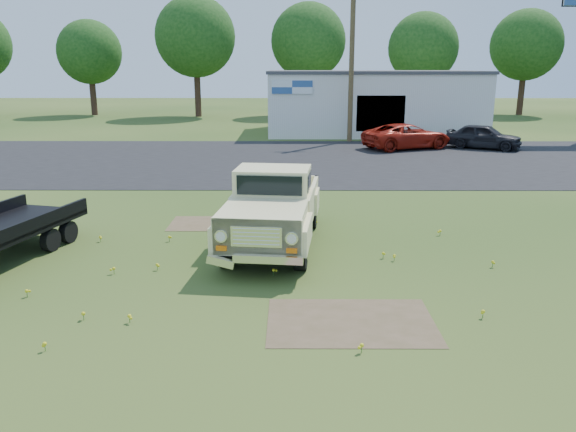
{
  "coord_description": "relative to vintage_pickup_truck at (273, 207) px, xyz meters",
  "views": [
    {
      "loc": [
        0.41,
        -12.26,
        4.46
      ],
      "look_at": [
        0.35,
        1.0,
        0.91
      ],
      "focal_mm": 35.0,
      "sensor_mm": 36.0,
      "label": 1
    }
  ],
  "objects": [
    {
      "name": "vintage_pickup_truck",
      "position": [
        0.0,
        0.0,
        0.0
      ],
      "size": [
        2.75,
        5.78,
        2.03
      ],
      "primitive_type": null,
      "rotation": [
        0.0,
        0.0,
        -0.11
      ],
      "color": "beige",
      "rests_on": "ground"
    },
    {
      "name": "dirt_patch_a",
      "position": [
        1.53,
        -4.49,
        -1.01
      ],
      "size": [
        3.0,
        2.0,
        0.01
      ],
      "primitive_type": "cube",
      "color": "brown",
      "rests_on": "ground"
    },
    {
      "name": "commercial_building",
      "position": [
        6.02,
        25.5,
        1.09
      ],
      "size": [
        14.2,
        8.2,
        4.15
      ],
      "color": "silver",
      "rests_on": "ground"
    },
    {
      "name": "treeline_d",
      "position": [
        2.03,
        39.01,
        5.6
      ],
      "size": [
        6.72,
        6.72,
        10.0
      ],
      "color": "#3A241A",
      "rests_on": "ground"
    },
    {
      "name": "dark_sedan",
      "position": [
        11.11,
        17.36,
        -0.33
      ],
      "size": [
        4.29,
        3.3,
        1.36
      ],
      "primitive_type": "imported",
      "rotation": [
        0.0,
        0.0,
        1.08
      ],
      "color": "black",
      "rests_on": "ground"
    },
    {
      "name": "treeline_c",
      "position": [
        -7.97,
        38.01,
        5.92
      ],
      "size": [
        7.04,
        7.04,
        10.47
      ],
      "color": "#3A241A",
      "rests_on": "ground"
    },
    {
      "name": "dirt_patch_b",
      "position": [
        -1.97,
        2.01,
        -1.01
      ],
      "size": [
        2.2,
        1.6,
        0.01
      ],
      "primitive_type": "cube",
      "color": "brown",
      "rests_on": "ground"
    },
    {
      "name": "red_pickup",
      "position": [
        6.88,
        17.4,
        -0.33
      ],
      "size": [
        5.43,
        3.98,
        1.37
      ],
      "primitive_type": "imported",
      "rotation": [
        0.0,
        0.0,
        1.96
      ],
      "color": "#9C1B0E",
      "rests_on": "ground"
    },
    {
      "name": "utility_pole_mid",
      "position": [
        4.03,
        20.51,
        3.59
      ],
      "size": [
        1.6,
        0.3,
        9.0
      ],
      "color": "#443520",
      "rests_on": "ground"
    },
    {
      "name": "treeline_e",
      "position": [
        12.03,
        37.51,
        4.97
      ],
      "size": [
        6.08,
        6.08,
        9.04
      ],
      "color": "#3A241A",
      "rests_on": "ground"
    },
    {
      "name": "ground",
      "position": [
        0.03,
        -1.49,
        -1.01
      ],
      "size": [
        140.0,
        140.0,
        0.0
      ],
      "primitive_type": "plane",
      "color": "#254114",
      "rests_on": "ground"
    },
    {
      "name": "treeline_f",
      "position": [
        22.03,
        40.01,
        5.29
      ],
      "size": [
        6.4,
        6.4,
        9.52
      ],
      "color": "#3A241A",
      "rests_on": "ground"
    },
    {
      "name": "asphalt_lot",
      "position": [
        0.03,
        13.51,
        -1.01
      ],
      "size": [
        90.0,
        14.0,
        0.02
      ],
      "primitive_type": "cube",
      "color": "black",
      "rests_on": "ground"
    },
    {
      "name": "treeline_b",
      "position": [
        -17.97,
        39.51,
        4.65
      ],
      "size": [
        5.76,
        5.76,
        8.57
      ],
      "color": "#3A241A",
      "rests_on": "ground"
    }
  ]
}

